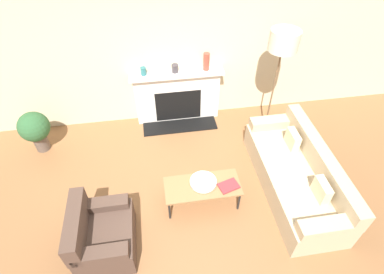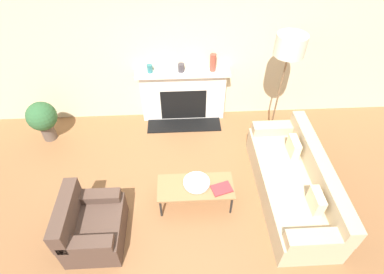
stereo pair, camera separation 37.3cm
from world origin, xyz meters
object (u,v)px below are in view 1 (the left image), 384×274
Objects in this scene: bowl at (203,182)px; floor_lamp at (283,47)px; book at (229,186)px; mantel_vase_left at (143,71)px; coffee_table at (202,187)px; mantel_vase_center_right at (206,62)px; armchair_near at (101,235)px; fireplace at (178,97)px; mantel_vase_center_left at (175,68)px; potted_plant at (35,128)px; couch at (297,175)px.

bowl is 2.41m from floor_lamp.
book is 2.28× the size of mantel_vase_left.
coffee_table is 3.36× the size of book.
armchair_near is at bearing -125.77° from mantel_vase_center_right.
fireplace reaches higher than book.
mantel_vase_center_left reaches higher than potted_plant.
fireplace is at bearing 86.35° from book.
armchair_near reaches higher than potted_plant.
book is at bearing -83.27° from couch.
mantel_vase_center_right is at bearing -152.08° from couch.
floor_lamp is (2.92, 1.94, 1.44)m from armchair_near.
bowl reaches higher than coffee_table.
couch is 1.14m from book.
mantel_vase_left is 0.97× the size of mantel_vase_center_left.
couch is 2.00m from floor_lamp.
bowl is 2.26m from mantel_vase_left.
coffee_table is at bearing -71.51° from mantel_vase_left.
floor_lamp is at bearing 43.94° from coffee_table.
armchair_near is 3.31m from mantel_vase_center_right.
fireplace is 0.85m from mantel_vase_left.
couch reaches higher than book.
armchair_near is at bearing -105.92° from mantel_vase_left.
mantel_vase_center_right reaches higher than armchair_near.
fireplace is at bearing -141.20° from couch.
book is 2.32m from mantel_vase_center_left.
mantel_vase_left is at bearing 108.49° from coffee_table.
couch is at bearing -20.18° from potted_plant.
potted_plant is (-2.53, -0.48, -0.03)m from fireplace.
mantel_vase_left is at bearing 109.28° from bowl.
couch is 6.79× the size of book.
coffee_table is 0.55× the size of floor_lamp.
armchair_near is at bearing -146.42° from floor_lamp.
book reaches higher than coffee_table.
floor_lamp reaches higher than coffee_table.
floor_lamp is (1.49, 1.44, 1.37)m from coffee_table.
coffee_table is at bearing -112.25° from bowl.
fireplace is at bearing -31.83° from mantel_vase_center_left.
armchair_near is 2.74× the size of mantel_vase_center_right.
mantel_vase_left reaches higher than potted_plant.
mantel_vase_center_left is (1.29, 2.58, 0.83)m from armchair_near.
potted_plant is at bearing -110.18° from couch.
floor_lamp reaches higher than mantel_vase_center_right.
potted_plant reaches higher than coffee_table.
fireplace reaches higher than armchair_near.
mantel_vase_left is 0.45× the size of mantel_vase_center_right.
mantel_vase_left reaches higher than fireplace.
bowl is at bearing 67.75° from coffee_table.
mantel_vase_center_right is at bearing 72.06° from book.
mantel_vase_center_right is (0.06, 2.15, 0.79)m from book.
couch is at bearing -62.08° from mantel_vase_center_right.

